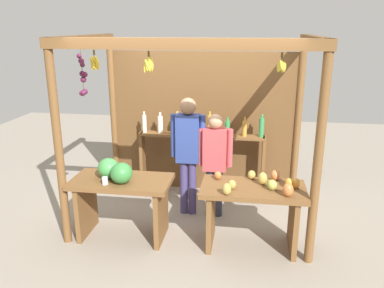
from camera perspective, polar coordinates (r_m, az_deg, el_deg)
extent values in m
plane|color=gray|center=(5.66, 0.29, -10.30)|extent=(12.00, 12.00, 0.00)
cylinder|color=brown|center=(4.78, -19.06, -0.44)|extent=(0.10, 0.10, 2.48)
cylinder|color=brown|center=(4.32, 18.05, -2.17)|extent=(0.10, 0.10, 2.48)
cylinder|color=brown|center=(6.45, -11.49, 4.54)|extent=(0.10, 0.10, 2.48)
cylinder|color=brown|center=(6.12, 15.35, 3.59)|extent=(0.10, 0.10, 2.48)
cube|color=brown|center=(4.10, -1.61, 14.52)|extent=(3.03, 0.12, 0.12)
cube|color=brown|center=(5.44, -15.67, 14.54)|extent=(0.12, 1.99, 0.12)
cube|color=brown|center=(5.03, 17.62, 14.23)|extent=(0.12, 1.99, 0.12)
cube|color=brown|center=(6.16, 1.59, 3.11)|extent=(2.93, 0.04, 2.23)
cylinder|color=brown|center=(4.26, -6.38, 13.05)|extent=(0.02, 0.02, 0.06)
ellipsoid|color=yellow|center=(4.27, -6.05, 11.74)|extent=(0.04, 0.08, 0.14)
ellipsoid|color=yellow|center=(4.29, -5.93, 11.23)|extent=(0.05, 0.06, 0.14)
ellipsoid|color=yellow|center=(4.30, -6.25, 11.65)|extent=(0.09, 0.04, 0.14)
ellipsoid|color=yellow|center=(4.31, -6.57, 11.71)|extent=(0.07, 0.06, 0.14)
ellipsoid|color=yellow|center=(4.29, -6.88, 11.27)|extent=(0.04, 0.08, 0.14)
ellipsoid|color=yellow|center=(4.26, -6.71, 11.45)|extent=(0.07, 0.08, 0.15)
ellipsoid|color=yellow|center=(4.24, -6.51, 11.41)|extent=(0.09, 0.04, 0.14)
ellipsoid|color=yellow|center=(4.25, -6.10, 11.49)|extent=(0.07, 0.07, 0.15)
cylinder|color=brown|center=(4.58, -14.22, 12.92)|extent=(0.02, 0.02, 0.06)
ellipsoid|color=gold|center=(4.58, -13.75, 11.63)|extent=(0.04, 0.09, 0.14)
ellipsoid|color=gold|center=(4.60, -13.73, 11.29)|extent=(0.07, 0.08, 0.15)
ellipsoid|color=gold|center=(4.61, -13.94, 11.32)|extent=(0.09, 0.05, 0.14)
ellipsoid|color=gold|center=(4.61, -14.15, 11.63)|extent=(0.08, 0.06, 0.15)
ellipsoid|color=gold|center=(4.61, -14.36, 11.67)|extent=(0.06, 0.08, 0.15)
ellipsoid|color=gold|center=(4.59, -14.41, 11.35)|extent=(0.05, 0.07, 0.15)
ellipsoid|color=gold|center=(4.57, -14.44, 11.49)|extent=(0.09, 0.06, 0.15)
ellipsoid|color=gold|center=(4.57, -14.12, 11.32)|extent=(0.06, 0.05, 0.14)
ellipsoid|color=gold|center=(4.56, -13.84, 11.58)|extent=(0.06, 0.06, 0.15)
cylinder|color=brown|center=(4.14, 13.10, 12.60)|extent=(0.02, 0.02, 0.06)
ellipsoid|color=gold|center=(4.15, 13.43, 10.97)|extent=(0.04, 0.06, 0.12)
ellipsoid|color=gold|center=(4.17, 13.25, 10.89)|extent=(0.06, 0.05, 0.12)
ellipsoid|color=gold|center=(4.18, 12.97, 11.15)|extent=(0.05, 0.04, 0.12)
ellipsoid|color=gold|center=(4.16, 12.76, 11.09)|extent=(0.05, 0.05, 0.12)
ellipsoid|color=gold|center=(4.14, 12.60, 11.03)|extent=(0.04, 0.06, 0.12)
ellipsoid|color=gold|center=(4.13, 12.72, 11.20)|extent=(0.05, 0.06, 0.12)
ellipsoid|color=gold|center=(4.11, 12.99, 11.23)|extent=(0.06, 0.04, 0.12)
ellipsoid|color=gold|center=(4.13, 13.24, 11.01)|extent=(0.06, 0.05, 0.12)
cylinder|color=#4C422D|center=(4.80, -15.83, 10.01)|extent=(0.01, 0.01, 0.55)
sphere|color=#511938|center=(4.79, -16.26, 12.32)|extent=(0.06, 0.06, 0.06)
sphere|color=#601E42|center=(4.75, -15.97, 11.65)|extent=(0.07, 0.07, 0.07)
sphere|color=#511938|center=(4.82, -15.82, 11.14)|extent=(0.06, 0.06, 0.06)
sphere|color=#511938|center=(4.80, -15.83, 9.92)|extent=(0.07, 0.07, 0.07)
sphere|color=#511938|center=(4.79, -15.48, 9.82)|extent=(0.07, 0.07, 0.07)
sphere|color=#511938|center=(4.82, -15.69, 9.12)|extent=(0.07, 0.07, 0.07)
sphere|color=#511938|center=(4.81, -15.48, 7.43)|extent=(0.07, 0.07, 0.07)
sphere|color=#601E42|center=(4.84, -15.89, 7.19)|extent=(0.06, 0.06, 0.06)
sphere|color=#601E42|center=(4.80, -15.69, 7.29)|extent=(0.06, 0.06, 0.06)
cube|color=brown|center=(4.89, -10.33, -5.45)|extent=(1.23, 0.64, 0.06)
cube|color=brown|center=(5.22, -15.29, -8.99)|extent=(0.06, 0.58, 0.72)
cube|color=brown|center=(4.93, -4.57, -10.04)|extent=(0.06, 0.58, 0.72)
ellipsoid|color=#429347|center=(4.91, -12.19, -3.50)|extent=(0.34, 0.34, 0.25)
ellipsoid|color=#38843D|center=(4.72, -10.34, -4.24)|extent=(0.35, 0.35, 0.26)
cylinder|color=white|center=(4.76, -12.69, -5.29)|extent=(0.07, 0.07, 0.09)
cube|color=brown|center=(4.65, 8.97, -6.60)|extent=(1.23, 0.64, 0.06)
cube|color=brown|center=(4.84, 2.81, -10.56)|extent=(0.06, 0.58, 0.72)
cube|color=brown|center=(4.85, 14.68, -11.03)|extent=(0.06, 0.58, 0.72)
ellipsoid|color=#B79E47|center=(4.85, 8.76, -4.49)|extent=(0.12, 0.12, 0.11)
ellipsoid|color=gold|center=(4.69, 15.06, -5.59)|extent=(0.12, 0.12, 0.12)
ellipsoid|color=#B79E47|center=(4.54, 5.89, -5.94)|extent=(0.13, 0.13, 0.11)
ellipsoid|color=gold|center=(4.67, 14.09, -5.58)|extent=(0.13, 0.13, 0.12)
ellipsoid|color=#B79E47|center=(4.38, 5.14, -6.61)|extent=(0.14, 0.14, 0.14)
ellipsoid|color=#E07F47|center=(4.87, 12.15, -4.48)|extent=(0.12, 0.12, 0.13)
ellipsoid|color=#B79E47|center=(4.70, 10.34, -5.01)|extent=(0.13, 0.13, 0.15)
ellipsoid|color=#A8B24C|center=(4.57, 11.70, -5.91)|extent=(0.12, 0.12, 0.13)
ellipsoid|color=#CC7038|center=(4.44, 13.94, -6.55)|extent=(0.17, 0.17, 0.16)
ellipsoid|color=#CC7038|center=(4.80, 3.83, -4.60)|extent=(0.12, 0.12, 0.10)
cube|color=brown|center=(6.28, -7.26, -2.63)|extent=(0.05, 0.20, 1.00)
cube|color=brown|center=(6.06, 10.38, -3.51)|extent=(0.05, 0.20, 1.00)
cube|color=brown|center=(5.95, 1.44, 1.24)|extent=(1.90, 0.22, 0.04)
cylinder|color=silver|center=(6.08, -7.01, 2.98)|extent=(0.07, 0.07, 0.27)
cylinder|color=silver|center=(6.05, -7.06, 4.49)|extent=(0.03, 0.03, 0.06)
cylinder|color=silver|center=(6.02, -4.68, 2.87)|extent=(0.08, 0.08, 0.26)
cylinder|color=silver|center=(5.99, -4.72, 4.37)|extent=(0.04, 0.04, 0.06)
cylinder|color=#D8B266|center=(5.96, -2.15, 2.89)|extent=(0.08, 0.08, 0.28)
cylinder|color=#D8B266|center=(5.93, -2.17, 4.51)|extent=(0.03, 0.03, 0.06)
cylinder|color=#994C1E|center=(5.93, 0.25, 2.70)|extent=(0.07, 0.07, 0.26)
cylinder|color=#994C1E|center=(5.89, 0.26, 4.22)|extent=(0.03, 0.03, 0.06)
cylinder|color=gold|center=(5.89, 2.60, 2.78)|extent=(0.08, 0.08, 0.30)
cylinder|color=gold|center=(5.85, 2.62, 4.49)|extent=(0.03, 0.03, 0.06)
cylinder|color=#338C4C|center=(5.88, 5.22, 2.32)|extent=(0.08, 0.08, 0.22)
cylinder|color=#338C4C|center=(5.85, 5.26, 3.66)|extent=(0.03, 0.03, 0.06)
cylinder|color=gold|center=(5.87, 7.73, 2.25)|extent=(0.07, 0.07, 0.23)
cylinder|color=gold|center=(5.84, 7.78, 3.62)|extent=(0.03, 0.03, 0.06)
cylinder|color=#338C4C|center=(5.87, 10.18, 2.40)|extent=(0.07, 0.07, 0.29)
cylinder|color=#338C4C|center=(5.83, 10.27, 4.04)|extent=(0.03, 0.03, 0.06)
cylinder|color=#413A6D|center=(5.55, -1.19, -6.37)|extent=(0.11, 0.11, 0.79)
cylinder|color=#413A6D|center=(5.53, 0.04, -6.45)|extent=(0.11, 0.11, 0.79)
cube|color=#2D428C|center=(5.29, -0.60, 0.83)|extent=(0.32, 0.19, 0.67)
cylinder|color=#2D428C|center=(5.32, -2.73, 1.26)|extent=(0.08, 0.08, 0.60)
cylinder|color=#2D428C|center=(5.26, 1.56, 1.09)|extent=(0.08, 0.08, 0.60)
sphere|color=#997051|center=(5.19, -0.61, 5.58)|extent=(0.23, 0.23, 0.23)
cylinder|color=#2E2F43|center=(5.50, 2.65, -7.14)|extent=(0.11, 0.11, 0.69)
cylinder|color=#2E2F43|center=(5.49, 3.90, -7.20)|extent=(0.11, 0.11, 0.69)
cube|color=#BF474C|center=(5.27, 3.39, -0.82)|extent=(0.32, 0.19, 0.59)
cylinder|color=#BF474C|center=(5.28, 1.24, -0.42)|extent=(0.08, 0.08, 0.53)
cylinder|color=#BF474C|center=(5.25, 5.57, -0.61)|extent=(0.08, 0.08, 0.53)
sphere|color=tan|center=(5.16, 3.47, 3.34)|extent=(0.20, 0.20, 0.20)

